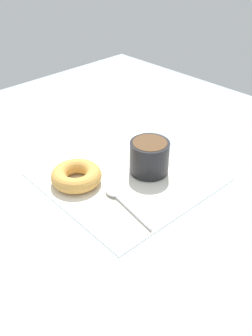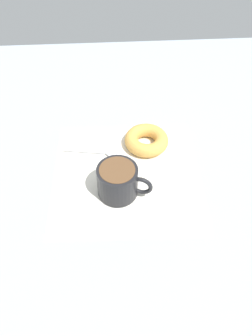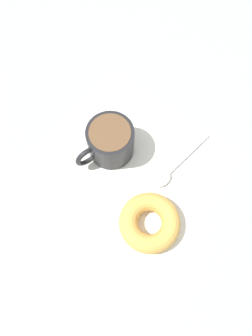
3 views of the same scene
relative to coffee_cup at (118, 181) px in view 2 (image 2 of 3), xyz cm
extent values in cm
cube|color=#99A8B7|center=(6.83, -4.62, -5.04)|extent=(120.00, 120.00, 2.00)
cube|color=white|center=(5.00, -1.93, -3.89)|extent=(33.57, 33.57, 0.30)
cylinder|color=black|center=(0.06, 0.17, -0.19)|extent=(8.51, 8.51, 7.10)
cylinder|color=brown|center=(0.06, 0.17, 3.16)|extent=(7.31, 7.31, 0.60)
torus|color=black|center=(-1.49, -4.22, -0.19)|extent=(2.47, 4.90, 4.87)
torus|color=gold|center=(14.03, -7.48, -2.10)|extent=(10.59, 10.59, 3.28)
ellipsoid|color=silver|center=(11.35, 0.69, -3.29)|extent=(2.97, 3.95, 0.90)
cylinder|color=silver|center=(12.53, 7.60, -3.46)|extent=(2.52, 11.62, 0.56)
camera|label=1|loc=(50.64, 45.26, 43.08)|focal=40.00mm
camera|label=2|loc=(-43.22, 1.26, 52.18)|focal=35.00mm
camera|label=3|loc=(16.99, -18.44, 53.54)|focal=35.00mm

